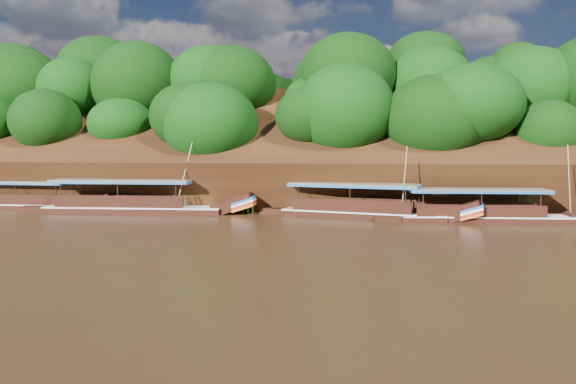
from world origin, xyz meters
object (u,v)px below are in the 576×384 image
object	(u,v)px
boat_0	(499,215)
boat_1	(374,210)
boat_2	(145,205)
boat_3	(38,203)

from	to	relation	value
boat_0	boat_1	size ratio (longest dim) A/B	0.98
boat_2	boat_1	bearing A→B (deg)	-5.06
boat_1	boat_2	world-z (taller)	boat_2
boat_2	boat_3	size ratio (longest dim) A/B	1.28
boat_0	boat_1	bearing A→B (deg)	170.25
boat_2	boat_3	xyz separation A→B (m)	(-9.28, 1.08, -0.06)
boat_0	boat_3	xyz separation A→B (m)	(-34.33, 2.40, 0.01)
boat_0	boat_1	distance (m)	8.20
boat_2	boat_3	world-z (taller)	boat_2
boat_1	boat_3	world-z (taller)	boat_1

